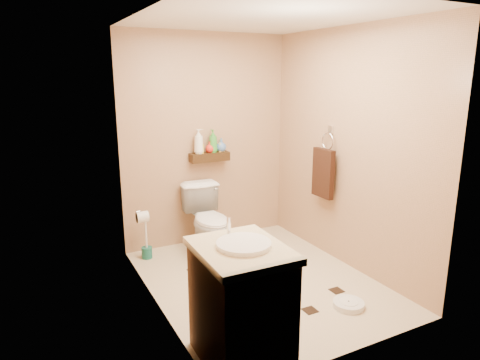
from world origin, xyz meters
TOP-DOWN VIEW (x-y plane):
  - ground at (0.00, 0.00)m, footprint 2.50×2.50m
  - wall_back at (0.00, 1.25)m, footprint 2.00×0.04m
  - wall_front at (0.00, -1.25)m, footprint 2.00×0.04m
  - wall_left at (-1.00, 0.00)m, footprint 0.04×2.50m
  - wall_right at (1.00, 0.00)m, footprint 0.04×2.50m
  - ceiling at (0.00, 0.00)m, footprint 2.00×2.50m
  - wall_shelf at (0.00, 1.17)m, footprint 0.46×0.14m
  - floor_accents at (0.03, -0.06)m, footprint 1.13×1.27m
  - toilet at (-0.17, 0.83)m, footprint 0.46×0.77m
  - vanity at (-0.70, -0.95)m, footprint 0.58×0.70m
  - bathroom_scale at (0.43, -0.77)m, footprint 0.31×0.31m
  - toilet_brush at (-0.82, 1.02)m, footprint 0.11×0.11m
  - towel_ring at (0.91, 0.25)m, footprint 0.12×0.30m
  - toilet_paper at (-0.94, 0.65)m, footprint 0.12×0.11m
  - bottle_a at (-0.13, 1.17)m, footprint 0.15×0.15m
  - bottle_b at (-0.12, 1.17)m, footprint 0.08×0.08m
  - bottle_c at (0.01, 1.17)m, footprint 0.11×0.11m
  - bottle_d at (0.05, 1.17)m, footprint 0.12×0.12m
  - bottle_e at (0.14, 1.17)m, footprint 0.08×0.08m
  - bottle_f at (0.15, 1.17)m, footprint 0.16×0.16m

SIDE VIEW (x-z plane):
  - ground at x=0.00m, z-range 0.00..0.00m
  - floor_accents at x=0.03m, z-range 0.00..0.01m
  - bathroom_scale at x=0.43m, z-range 0.00..0.05m
  - toilet_brush at x=-0.82m, z-range -0.07..0.42m
  - toilet at x=-0.17m, z-range 0.00..0.76m
  - vanity at x=-0.70m, z-range -0.05..0.92m
  - toilet_paper at x=-0.94m, z-range 0.54..0.66m
  - towel_ring at x=0.91m, z-range 0.57..1.33m
  - wall_shelf at x=0.00m, z-range 0.97..1.07m
  - bottle_c at x=0.01m, z-range 1.07..1.20m
  - bottle_e at x=0.14m, z-range 1.07..1.22m
  - bottle_f at x=0.15m, z-range 1.07..1.22m
  - bottle_b at x=-0.12m, z-range 1.07..1.23m
  - wall_back at x=0.00m, z-range 0.00..2.40m
  - wall_front at x=0.00m, z-range 0.00..2.40m
  - wall_left at x=-1.00m, z-range 0.00..2.40m
  - wall_right at x=1.00m, z-range 0.00..2.40m
  - bottle_d at x=0.05m, z-range 1.07..1.33m
  - bottle_a at x=-0.13m, z-range 1.07..1.35m
  - ceiling at x=0.00m, z-range 2.39..2.41m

